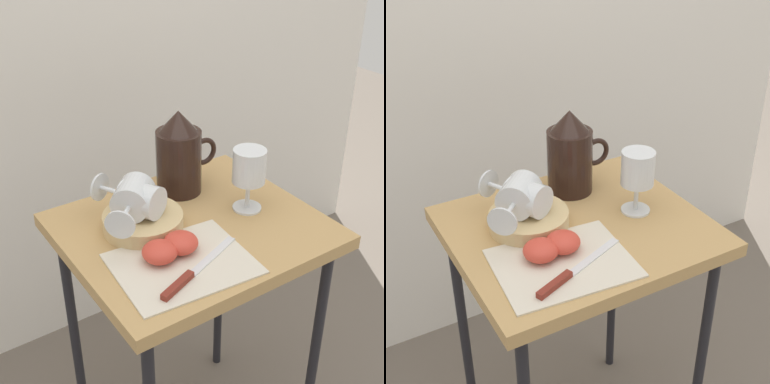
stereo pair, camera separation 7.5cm
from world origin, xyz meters
TOP-DOWN VIEW (x-y plane):
  - table at (0.00, 0.00)m, footprint 0.53×0.46m
  - linen_napkin at (-0.09, -0.10)m, footprint 0.27×0.23m
  - basket_tray at (-0.09, 0.05)m, footprint 0.17×0.17m
  - pitcher at (0.06, 0.14)m, footprint 0.16×0.10m
  - wine_glass_upright at (0.14, -0.01)m, footprint 0.07×0.07m
  - wine_glass_tipped_near at (-0.10, 0.05)m, footprint 0.13×0.16m
  - wine_glass_tipped_far at (-0.11, 0.05)m, footprint 0.15×0.15m
  - apple_half_left at (-0.12, -0.07)m, footprint 0.07×0.07m
  - apple_half_right at (-0.07, -0.07)m, footprint 0.07×0.07m
  - knife at (-0.10, -0.15)m, footprint 0.22×0.10m

SIDE VIEW (x-z plane):
  - table at x=0.00m, z-range 0.27..0.97m
  - linen_napkin at x=-0.09m, z-range 0.70..0.70m
  - knife at x=-0.10m, z-range 0.70..0.71m
  - basket_tray at x=-0.09m, z-range 0.70..0.73m
  - apple_half_left at x=-0.12m, z-range 0.70..0.74m
  - apple_half_right at x=-0.07m, z-range 0.70..0.74m
  - wine_glass_tipped_near at x=-0.10m, z-range 0.73..0.81m
  - wine_glass_tipped_far at x=-0.11m, z-range 0.73..0.81m
  - pitcher at x=0.06m, z-range 0.68..0.88m
  - wine_glass_upright at x=0.14m, z-range 0.72..0.87m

